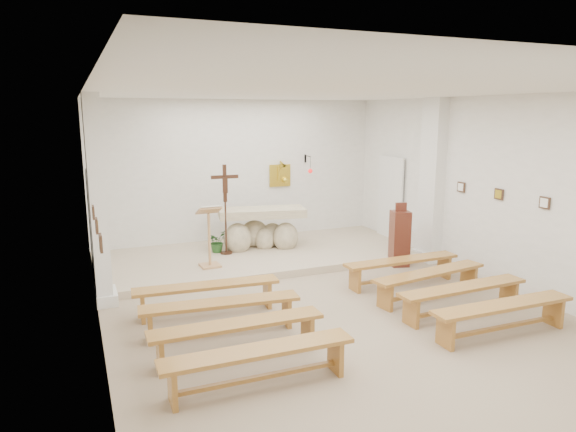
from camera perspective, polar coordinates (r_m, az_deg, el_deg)
name	(u,v)px	position (r m, az deg, el deg)	size (l,w,h in m)	color
ground	(334,315)	(8.42, 5.18, -10.85)	(7.00, 10.00, 0.00)	tan
wall_left	(95,227)	(7.02, -20.61, -1.10)	(0.02, 10.00, 3.50)	white
wall_right	(508,194)	(10.04, 23.28, 2.26)	(0.02, 10.00, 3.50)	white
wall_back	(239,173)	(12.51, -5.44, 4.76)	(7.00, 0.02, 3.50)	white
ceiling	(339,92)	(7.81, 5.65, 13.60)	(7.00, 10.00, 0.02)	silver
sanctuary_platform	(261,255)	(11.44, -3.04, -4.39)	(6.98, 3.00, 0.15)	#BCAA91
pilaster_left	(98,202)	(8.99, -20.40, 1.51)	(0.26, 0.55, 3.50)	white
pilaster_right	(432,181)	(11.43, 15.68, 3.76)	(0.26, 0.55, 3.50)	white
gold_wall_relief	(280,175)	(12.84, -0.90, 4.53)	(0.55, 0.04, 0.55)	gold
sanctuary_lamp	(310,169)	(12.87, 2.43, 5.25)	(0.11, 0.36, 0.44)	black
station_frame_left_front	(101,243)	(6.25, -20.09, -2.83)	(0.03, 0.20, 0.20)	#412B1C
station_frame_left_mid	(97,226)	(7.23, -20.50, -1.01)	(0.03, 0.20, 0.20)	#412B1C
station_frame_left_rear	(93,212)	(8.21, -20.82, 0.38)	(0.03, 0.20, 0.20)	#412B1C
station_frame_right_front	(545,203)	(9.50, 26.62, 1.32)	(0.03, 0.20, 0.20)	#412B1C
station_frame_right_mid	(499,194)	(10.17, 22.39, 2.26)	(0.03, 0.20, 0.20)	#412B1C
station_frame_right_rear	(461,187)	(10.89, 18.69, 3.07)	(0.03, 0.20, 0.20)	#412B1C
radiator_left	(98,276)	(10.01, -20.35, -6.26)	(0.10, 0.85, 0.52)	silver
radiator_right	(411,240)	(12.28, 13.52, -2.66)	(0.10, 0.85, 0.52)	silver
altar	(261,231)	(11.72, -3.01, -1.69)	(2.05, 1.12, 1.00)	beige
lectern	(209,236)	(10.30, -8.72, -2.24)	(0.47, 0.41, 1.27)	tan
crucifix_stand	(225,203)	(11.12, -6.98, 1.46)	(0.59, 0.26, 1.96)	#381C12
potted_plant	(217,241)	(11.47, -7.91, -2.81)	(0.44, 0.38, 0.49)	#235020
donation_pedestal	(400,238)	(11.05, 12.30, -2.41)	(0.44, 0.44, 1.36)	#582719
bench_left_front	(207,291)	(8.42, -8.99, -8.27)	(2.35, 0.56, 0.49)	#AB7331
bench_right_front	(402,265)	(9.92, 12.51, -5.36)	(2.33, 0.38, 0.49)	#AB7331
bench_left_second	(221,309)	(7.67, -7.48, -10.23)	(2.35, 0.60, 0.49)	#AB7331
bench_right_second	(430,278)	(9.29, 15.47, -6.66)	(2.36, 0.69, 0.49)	#AB7331
bench_left_third	(238,331)	(6.93, -5.61, -12.61)	(2.33, 0.41, 0.49)	#AB7331
bench_right_third	(463,293)	(8.69, 18.86, -8.13)	(2.34, 0.44, 0.49)	#AB7331
bench_left_fourth	(259,358)	(6.22, -3.26, -15.52)	(2.33, 0.40, 0.49)	#AB7331
bench_right_fourth	(503,312)	(8.13, 22.76, -9.76)	(2.33, 0.41, 0.49)	#AB7331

